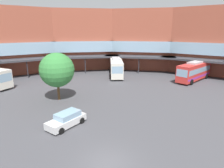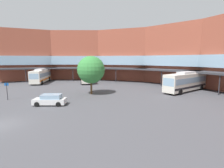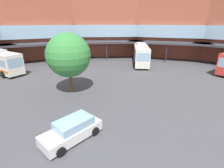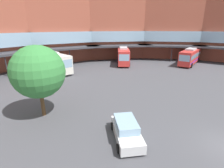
{
  "view_description": "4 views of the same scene",
  "coord_description": "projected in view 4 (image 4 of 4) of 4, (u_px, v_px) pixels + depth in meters",
  "views": [
    {
      "loc": [
        0.51,
        -13.33,
        10.12
      ],
      "look_at": [
        0.23,
        12.82,
        2.87
      ],
      "focal_mm": 31.59,
      "sensor_mm": 36.0,
      "label": 1
    },
    {
      "loc": [
        19.34,
        -0.57,
        6.45
      ],
      "look_at": [
        -2.67,
        15.44,
        2.41
      ],
      "focal_mm": 27.23,
      "sensor_mm": 36.0,
      "label": 2
    },
    {
      "loc": [
        -0.47,
        -3.64,
        8.08
      ],
      "look_at": [
        -2.53,
        12.43,
        2.03
      ],
      "focal_mm": 26.96,
      "sensor_mm": 36.0,
      "label": 3
    },
    {
      "loc": [
        -13.56,
        -1.55,
        8.54
      ],
      "look_at": [
        -0.08,
        12.42,
        2.01
      ],
      "focal_mm": 27.58,
      "sensor_mm": 36.0,
      "label": 4
    }
  ],
  "objects": [
    {
      "name": "station_building",
      "position": [
        54.0,
        35.0,
        28.22
      ],
      "size": [
        87.45,
        44.37,
        15.03
      ],
      "color": "#9E4C38",
      "rests_on": "ground"
    },
    {
      "name": "parked_car",
      "position": [
        126.0,
        130.0,
        13.59
      ],
      "size": [
        4.02,
        4.63,
        1.53
      ],
      "rotation": [
        0.0,
        0.0,
        4.09
      ],
      "color": "silver",
      "rests_on": "ground"
    },
    {
      "name": "plaza_tree",
      "position": [
        38.0,
        72.0,
        16.03
      ],
      "size": [
        4.99,
        4.99,
        6.99
      ],
      "color": "brown",
      "rests_on": "ground"
    },
    {
      "name": "bus_0",
      "position": [
        190.0,
        56.0,
        40.0
      ],
      "size": [
        11.08,
        4.46,
        3.72
      ],
      "rotation": [
        0.0,
        0.0,
        3.33
      ],
      "color": "red",
      "rests_on": "ground"
    },
    {
      "name": "bus_4",
      "position": [
        123.0,
        55.0,
        40.83
      ],
      "size": [
        9.15,
        9.07,
        3.89
      ],
      "rotation": [
        0.0,
        0.0,
        3.92
      ],
      "color": "red",
      "rests_on": "ground"
    },
    {
      "name": "bus_2",
      "position": [
        51.0,
        61.0,
        33.79
      ],
      "size": [
        3.11,
        11.92,
        3.96
      ],
      "rotation": [
        0.0,
        0.0,
        4.74
      ],
      "color": "silver",
      "rests_on": "ground"
    }
  ]
}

